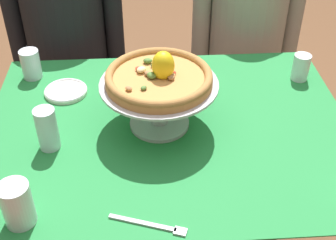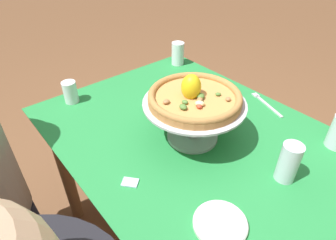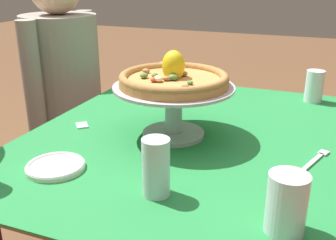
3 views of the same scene
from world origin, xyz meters
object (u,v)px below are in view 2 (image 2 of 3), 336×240
pizza_stand (194,115)px  water_glass_side_left (288,164)px  side_plate (220,223)px  dinner_fork (265,103)px  water_glass_front_right (178,55)px  sugar_packet (130,182)px  pizza (194,97)px  water_glass_back_right (71,93)px

pizza_stand → water_glass_side_left: bearing=-165.6°
side_plate → dinner_fork: size_ratio=0.75×
water_glass_side_left → side_plate: bearing=87.0°
water_glass_side_left → dinner_fork: size_ratio=0.68×
water_glass_front_right → sugar_packet: 0.88m
water_glass_front_right → dinner_fork: size_ratio=0.61×
pizza → sugar_packet: pizza is taller
pizza_stand → water_glass_side_left: pizza_stand is taller
pizza_stand → sugar_packet: pizza_stand is taller
water_glass_back_right → water_glass_side_left: 0.92m
water_glass_back_right → pizza_stand: bearing=-155.6°
water_glass_side_left → water_glass_back_right: bearing=20.6°
side_plate → dinner_fork: (0.28, -0.61, -0.01)m
water_glass_front_right → water_glass_back_right: (0.01, 0.62, -0.01)m
side_plate → water_glass_side_left: bearing=-93.0°
dinner_fork → water_glass_side_left: bearing=132.4°
pizza → water_glass_side_left: (-0.33, -0.09, -0.12)m
water_glass_front_right → water_glass_back_right: 0.62m
side_plate → pizza_stand: bearing=-32.1°
side_plate → sugar_packet: bearing=20.4°
water_glass_back_right → side_plate: (-0.84, -0.04, -0.03)m
pizza → dinner_fork: bearing=-95.5°
water_glass_front_right → pizza_stand: bearing=143.5°
water_glass_front_right → dinner_fork: bearing=-177.0°
water_glass_side_left → sugar_packet: 0.49m
water_glass_front_right → water_glass_side_left: 0.90m
pizza → water_glass_back_right: bearing=24.4°
sugar_packet → pizza: bearing=-82.9°
water_glass_side_left → dinner_fork: water_glass_side_left is taller
side_plate → dinner_fork: side_plate is taller
water_glass_back_right → water_glass_side_left: size_ratio=0.72×
pizza_stand → water_glass_front_right: size_ratio=2.97×
water_glass_side_left → sugar_packet: water_glass_side_left is taller
pizza_stand → sugar_packet: bearing=96.9°
water_glass_back_right → side_plate: 0.85m
sugar_packet → water_glass_back_right: bearing=-6.8°
water_glass_front_right → side_plate: bearing=145.1°
pizza → dinner_fork: pizza is taller
pizza → sugar_packet: 0.35m
water_glass_back_right → sugar_packet: water_glass_back_right is taller
sugar_packet → dinner_fork: bearing=-90.2°
water_glass_back_right → water_glass_side_left: bearing=-159.4°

